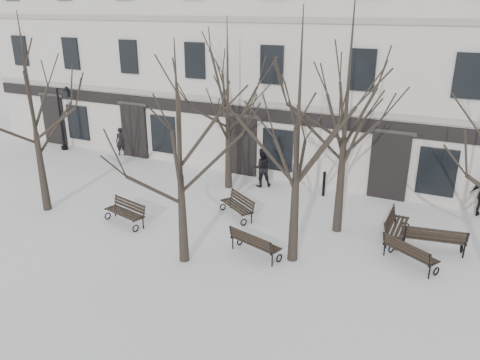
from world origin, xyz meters
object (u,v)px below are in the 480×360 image
Objects in this scene: tree_2 at (299,112)px; lamp_post at (63,114)px; bench_0 at (126,211)px; bench_4 at (434,238)px; tree_1 at (178,130)px; bench_3 at (238,205)px; bench_1 at (254,243)px; bench_2 at (409,252)px; tree_0 at (29,92)px; bench_5 at (395,225)px.

tree_2 reaches higher than lamp_post.
bench_4 is (10.77, 2.79, 0.05)m from bench_0.
tree_2 reaches higher than tree_1.
bench_3 is 7.21m from bench_4.
bench_1 is 4.97m from bench_2.
tree_1 is 3.60m from tree_2.
tree_0 is at bearing -125.42° from bench_3.
tree_2 is at bearing 138.28° from bench_5.
tree_0 is 4.13× the size of bench_2.
tree_1 is 5.42m from bench_0.
bench_3 is at bearing 21.60° from bench_2.
tree_0 is 4.02× the size of bench_1.
tree_1 is at bearing -7.62° from tree_0.
bench_4 is at bearing 29.85° from tree_1.
bench_0 is 4.33m from bench_3.
tree_0 is 15.49m from bench_4.
bench_3 is (-6.59, 0.95, -0.01)m from bench_2.
bench_4 is (7.26, 4.16, -3.85)m from tree_1.
bench_0 is at bearing 158.67° from tree_1.
tree_0 is at bearing -160.99° from bench_0.
tree_2 is (3.17, 1.62, 0.54)m from tree_1.
bench_5 is at bearing 38.27° from tree_1.
bench_2 is 1.04× the size of bench_3.
bench_5 is (3.98, 3.41, 0.02)m from bench_1.
bench_4 is at bearing 35.78° from bench_3.
tree_1 is 0.89× the size of tree_2.
bench_2 is at bearing -13.64° from lamp_post.
bench_3 is 5.93m from bench_5.
tree_0 is at bearing 2.04° from bench_4.
tree_2 reaches higher than bench_4.
bench_2 reaches higher than bench_3.
tree_2 is at bearing 27.05° from tree_1.
lamp_post reaches higher than bench_2.
bench_5 is (9.43, 3.30, 0.03)m from bench_0.
lamp_post is (-12.94, 3.79, 1.67)m from bench_3.
tree_2 is 3.79× the size of bench_4.
bench_4 is (5.31, 2.90, 0.05)m from bench_1.
bench_2 is (4.69, 1.63, -0.00)m from bench_1.
bench_4 is 20.51m from lamp_post.
bench_4 reaches higher than bench_0.
bench_4 is at bearing -110.33° from bench_5.
bench_1 is at bearing 130.90° from bench_5.
tree_1 reaches higher than bench_4.
tree_2 is 2.13× the size of lamp_post.
tree_1 is at bearing -8.31° from bench_0.
tree_0 is 3.70× the size of bench_4.
lamp_post is at bearing 16.16° from bench_2.
lamp_post is at bearing -7.15° from bench_1.
bench_0 is 0.99× the size of bench_5.
tree_0 is 7.36m from tree_1.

